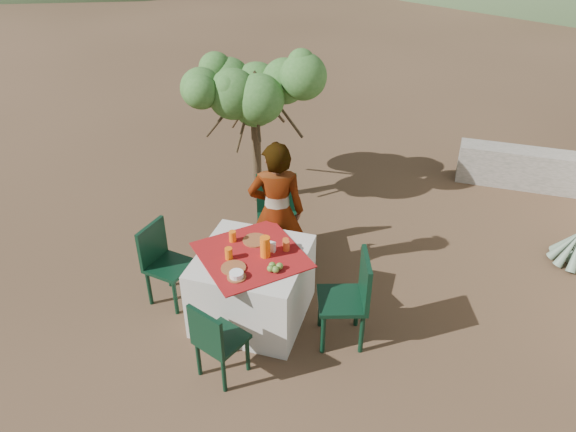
# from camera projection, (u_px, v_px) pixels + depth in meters

# --- Properties ---
(ground) EXTENTS (160.00, 160.00, 0.00)m
(ground) POSITION_uv_depth(u_px,v_px,m) (221.00, 291.00, 6.06)
(ground) COLOR #3B2B1B
(ground) RESTS_ON ground
(table) EXTENTS (1.30, 1.30, 0.76)m
(table) POSITION_uv_depth(u_px,v_px,m) (253.00, 285.00, 5.55)
(table) COLOR silver
(table) RESTS_ON ground
(chair_far) EXTENTS (0.58, 0.58, 0.98)m
(chair_far) POSITION_uv_depth(u_px,v_px,m) (277.00, 213.00, 6.36)
(chair_far) COLOR black
(chair_far) RESTS_ON ground
(chair_near) EXTENTS (0.49, 0.49, 0.83)m
(chair_near) POSITION_uv_depth(u_px,v_px,m) (216.00, 339.00, 4.82)
(chair_near) COLOR black
(chair_near) RESTS_ON ground
(chair_left) EXTENTS (0.47, 0.47, 0.88)m
(chair_left) POSITION_uv_depth(u_px,v_px,m) (163.00, 260.00, 5.72)
(chair_left) COLOR black
(chair_left) RESTS_ON ground
(chair_right) EXTENTS (0.56, 0.56, 0.96)m
(chair_right) POSITION_uv_depth(u_px,v_px,m) (351.00, 296.00, 5.19)
(chair_right) COLOR black
(chair_right) RESTS_ON ground
(person) EXTENTS (0.68, 0.55, 1.62)m
(person) POSITION_uv_depth(u_px,v_px,m) (277.00, 212.00, 5.89)
(person) COLOR #8C6651
(person) RESTS_ON ground
(shrub_tree) EXTENTS (1.55, 1.52, 1.83)m
(shrub_tree) POSITION_uv_depth(u_px,v_px,m) (260.00, 98.00, 6.94)
(shrub_tree) COLOR #4F3E27
(shrub_tree) RESTS_ON ground
(stone_wall) EXTENTS (2.60, 0.35, 0.55)m
(stone_wall) POSITION_uv_depth(u_px,v_px,m) (555.00, 172.00, 7.77)
(stone_wall) COLOR gray
(stone_wall) RESTS_ON ground
(plate_far) EXTENTS (0.25, 0.25, 0.01)m
(plate_far) POSITION_uv_depth(u_px,v_px,m) (255.00, 240.00, 5.53)
(plate_far) COLOR brown
(plate_far) RESTS_ON table
(plate_near) EXTENTS (0.23, 0.23, 0.01)m
(plate_near) POSITION_uv_depth(u_px,v_px,m) (233.00, 268.00, 5.16)
(plate_near) COLOR brown
(plate_near) RESTS_ON table
(glass_far) EXTENTS (0.07, 0.07, 0.11)m
(glass_far) POSITION_uv_depth(u_px,v_px,m) (233.00, 236.00, 5.50)
(glass_far) COLOR orange
(glass_far) RESTS_ON table
(glass_near) EXTENTS (0.07, 0.07, 0.12)m
(glass_near) POSITION_uv_depth(u_px,v_px,m) (229.00, 253.00, 5.26)
(glass_near) COLOR orange
(glass_near) RESTS_ON table
(juice_pitcher) EXTENTS (0.10, 0.10, 0.21)m
(juice_pitcher) POSITION_uv_depth(u_px,v_px,m) (265.00, 247.00, 5.27)
(juice_pitcher) COLOR orange
(juice_pitcher) RESTS_ON table
(bowl_plate) EXTENTS (0.17, 0.17, 0.01)m
(bowl_plate) POSITION_uv_depth(u_px,v_px,m) (237.00, 277.00, 5.05)
(bowl_plate) COLOR brown
(bowl_plate) RESTS_ON table
(white_bowl) EXTENTS (0.13, 0.13, 0.05)m
(white_bowl) POSITION_uv_depth(u_px,v_px,m) (236.00, 274.00, 5.03)
(white_bowl) COLOR white
(white_bowl) RESTS_ON bowl_plate
(jar_left) EXTENTS (0.06, 0.06, 0.10)m
(jar_left) POSITION_uv_depth(u_px,v_px,m) (286.00, 246.00, 5.38)
(jar_left) COLOR #D65D25
(jar_left) RESTS_ON table
(jar_right) EXTENTS (0.06, 0.06, 0.10)m
(jar_right) POSITION_uv_depth(u_px,v_px,m) (286.00, 243.00, 5.42)
(jar_right) COLOR #D65D25
(jar_right) RESTS_ON table
(napkin_holder) EXTENTS (0.09, 0.06, 0.10)m
(napkin_holder) POSITION_uv_depth(u_px,v_px,m) (271.00, 247.00, 5.36)
(napkin_holder) COLOR white
(napkin_holder) RESTS_ON table
(fruit_cluster) EXTENTS (0.13, 0.12, 0.07)m
(fruit_cluster) POSITION_uv_depth(u_px,v_px,m) (275.00, 267.00, 5.12)
(fruit_cluster) COLOR olive
(fruit_cluster) RESTS_ON table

